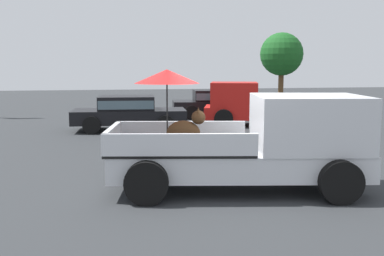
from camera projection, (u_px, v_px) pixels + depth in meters
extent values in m
plane|color=#2D3033|center=(237.00, 189.00, 9.24)|extent=(80.00, 80.00, 0.00)
cylinder|color=black|center=(311.00, 160.00, 10.18)|extent=(0.84, 0.41, 0.80)
cylinder|color=black|center=(341.00, 182.00, 8.24)|extent=(0.84, 0.41, 0.80)
cylinder|color=black|center=(154.00, 160.00, 10.13)|extent=(0.84, 0.41, 0.80)
cylinder|color=black|center=(146.00, 183.00, 8.19)|extent=(0.84, 0.41, 0.80)
cube|color=silver|center=(238.00, 162.00, 9.16)|extent=(5.24, 2.64, 0.50)
cube|color=silver|center=(309.00, 123.00, 9.08)|extent=(2.39, 2.20, 1.08)
cube|color=#4C606B|center=(359.00, 113.00, 9.07)|extent=(0.36, 1.70, 0.64)
cube|color=black|center=(180.00, 148.00, 9.11)|extent=(3.08, 2.30, 0.06)
cube|color=silver|center=(181.00, 130.00, 9.99)|extent=(2.77, 0.58, 0.40)
cube|color=silver|center=(180.00, 145.00, 8.17)|extent=(2.77, 0.58, 0.40)
cube|color=silver|center=(112.00, 137.00, 9.06)|extent=(0.42, 1.83, 0.40)
ellipsoid|color=#472D19|center=(183.00, 133.00, 9.13)|extent=(0.73, 0.43, 0.52)
sphere|color=#472D19|center=(198.00, 117.00, 9.09)|extent=(0.32, 0.32, 0.28)
cone|color=#472D19|center=(198.00, 110.00, 9.15)|extent=(0.10, 0.10, 0.12)
cone|color=#472D19|center=(199.00, 111.00, 8.99)|extent=(0.10, 0.10, 0.12)
cylinder|color=black|center=(167.00, 114.00, 9.21)|extent=(0.03, 0.03, 1.29)
cone|color=red|center=(167.00, 76.00, 9.11)|extent=(1.51, 1.51, 0.28)
cylinder|color=black|center=(224.00, 119.00, 18.27)|extent=(0.80, 0.46, 0.76)
cylinder|color=black|center=(225.00, 114.00, 20.14)|extent=(0.80, 0.46, 0.76)
cylinder|color=black|center=(305.00, 120.00, 17.96)|extent=(0.80, 0.46, 0.76)
cylinder|color=black|center=(299.00, 115.00, 19.84)|extent=(0.80, 0.46, 0.76)
cube|color=red|center=(263.00, 113.00, 19.03)|extent=(5.11, 3.08, 0.50)
cube|color=red|center=(234.00, 94.00, 19.04)|extent=(2.33, 2.26, 1.00)
cube|color=red|center=(287.00, 102.00, 18.88)|extent=(3.10, 2.49, 0.40)
cylinder|color=black|center=(241.00, 109.00, 23.12)|extent=(0.68, 0.28, 0.66)
cylinder|color=black|center=(249.00, 112.00, 21.39)|extent=(0.68, 0.28, 0.66)
cylinder|color=black|center=(188.00, 109.00, 22.89)|extent=(0.68, 0.28, 0.66)
cylinder|color=black|center=(191.00, 113.00, 21.15)|extent=(0.68, 0.28, 0.66)
cube|color=black|center=(218.00, 106.00, 22.11)|extent=(4.45, 2.18, 0.52)
cube|color=black|center=(216.00, 96.00, 22.03)|extent=(2.25, 1.80, 0.56)
cube|color=#4C606B|center=(216.00, 96.00, 22.03)|extent=(2.20, 1.87, 0.32)
cylinder|color=black|center=(163.00, 119.00, 18.69)|extent=(0.68, 0.27, 0.66)
cylinder|color=black|center=(166.00, 124.00, 16.96)|extent=(0.68, 0.27, 0.66)
cylinder|color=black|center=(96.00, 120.00, 18.39)|extent=(0.68, 0.27, 0.66)
cylinder|color=black|center=(92.00, 125.00, 16.66)|extent=(0.68, 0.27, 0.66)
cube|color=black|center=(129.00, 116.00, 17.65)|extent=(4.43, 2.09, 0.52)
cube|color=black|center=(127.00, 103.00, 17.57)|extent=(2.22, 1.76, 0.56)
cube|color=#4C606B|center=(127.00, 103.00, 17.57)|extent=(2.17, 1.84, 0.32)
cylinder|color=brown|center=(281.00, 88.00, 28.02)|extent=(0.32, 0.32, 2.27)
sphere|color=#19561E|center=(282.00, 54.00, 27.74)|extent=(2.61, 2.61, 2.61)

